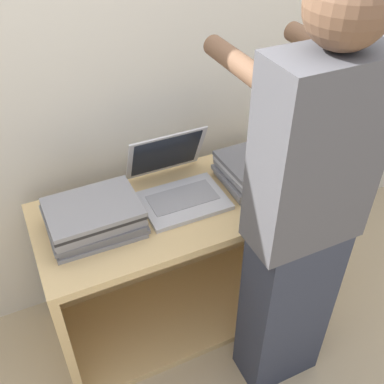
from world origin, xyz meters
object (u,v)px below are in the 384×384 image
at_px(laptop_stack_left, 94,217).
at_px(laptop_open, 178,185).
at_px(laptop_stack_right, 261,168).
at_px(person, 301,224).

bearing_deg(laptop_stack_left, laptop_open, 9.56).
bearing_deg(laptop_open, laptop_stack_left, -170.44).
bearing_deg(laptop_stack_left, laptop_stack_right, 0.30).
relative_size(laptop_open, person, 0.22).
bearing_deg(laptop_stack_right, laptop_open, 170.97).
height_order(laptop_open, laptop_stack_right, laptop_open).
relative_size(laptop_open, laptop_stack_right, 1.00).
distance_m(laptop_stack_right, person, 0.48).
bearing_deg(laptop_open, person, -63.63).
bearing_deg(person, laptop_open, 116.37).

